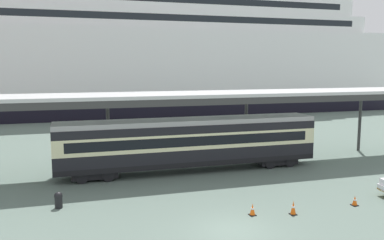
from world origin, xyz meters
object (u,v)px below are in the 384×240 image
train_carriage (190,142)px  traffic_cone_near (252,210)px  traffic_cone_far (355,201)px  quay_bollard (58,199)px  cruise_ship (3,43)px  traffic_cone_mid (293,208)px

train_carriage → traffic_cone_near: 10.18m
traffic_cone_near → traffic_cone_far: 6.43m
train_carriage → quay_bollard: train_carriage is taller
traffic_cone_near → quay_bollard: size_ratio=0.68×
traffic_cone_near → traffic_cone_far: size_ratio=1.11×
quay_bollard → traffic_cone_far: bearing=-15.3°
train_carriage → cruise_ship: bearing=113.5°
cruise_ship → traffic_cone_mid: bearing=-68.0°
traffic_cone_mid → quay_bollard: 13.31m
traffic_cone_far → quay_bollard: bearing=164.7°
train_carriage → quay_bollard: size_ratio=20.96×
traffic_cone_near → quay_bollard: bearing=157.4°
traffic_cone_mid → quay_bollard: (-12.41, 4.81, 0.13)m
cruise_ship → traffic_cone_mid: (21.92, -54.28, -11.50)m
cruise_ship → traffic_cone_near: bearing=-69.8°
train_carriage → traffic_cone_near: bearing=-86.2°
traffic_cone_near → quay_bollard: quay_bollard is taller
traffic_cone_far → quay_bollard: quay_bollard is taller
traffic_cone_far → traffic_cone_mid: bearing=-176.5°
quay_bollard → train_carriage: bearing=30.8°
traffic_cone_near → quay_bollard: (-10.22, 4.25, 0.19)m
train_carriage → traffic_cone_near: (0.66, -9.96, -1.98)m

